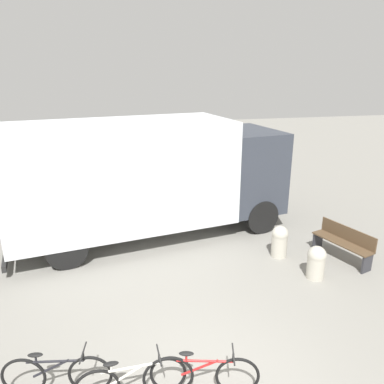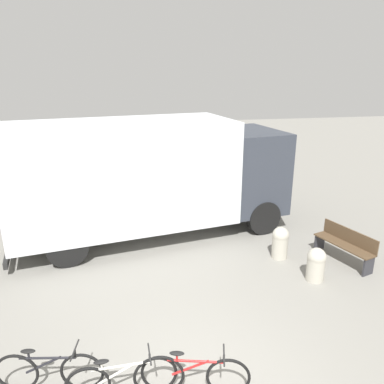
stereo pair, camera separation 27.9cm
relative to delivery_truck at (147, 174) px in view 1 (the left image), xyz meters
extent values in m
cube|color=silver|center=(-0.71, -0.12, 0.07)|extent=(6.33, 3.47, 2.82)
cube|color=#333842|center=(3.08, 0.51, -0.14)|extent=(2.06, 2.67, 2.40)
cube|color=black|center=(-3.72, -0.61, -1.57)|extent=(0.49, 2.39, 0.16)
cylinder|color=black|center=(2.90, 1.60, -1.34)|extent=(1.04, 0.44, 1.01)
cylinder|color=black|center=(3.26, -0.58, -1.34)|extent=(1.04, 0.44, 1.01)
cylinder|color=black|center=(-2.52, 0.71, -1.34)|extent=(1.04, 0.44, 1.01)
cylinder|color=black|center=(-2.16, -1.48, -1.34)|extent=(1.04, 0.44, 1.01)
cube|color=brown|center=(4.60, -2.60, -1.38)|extent=(0.87, 1.65, 0.04)
cube|color=brown|center=(4.77, -2.54, -1.19)|extent=(0.52, 1.54, 0.40)
cube|color=#2D2D33|center=(4.82, -3.32, -1.62)|extent=(0.34, 0.15, 0.45)
cube|color=#2D2D33|center=(4.37, -1.88, -1.62)|extent=(0.34, 0.15, 0.45)
torus|color=black|center=(-2.47, -5.29, -1.51)|extent=(0.66, 0.16, 0.66)
torus|color=black|center=(-1.51, -5.46, -1.51)|extent=(0.66, 0.16, 0.66)
cylinder|color=black|center=(-1.99, -5.38, -1.25)|extent=(0.82, 0.18, 0.04)
cylinder|color=black|center=(-2.06, -5.36, -1.37)|extent=(0.55, 0.13, 0.31)
cylinder|color=black|center=(-2.25, -5.33, -1.20)|extent=(0.03, 0.03, 0.11)
ellipsoid|color=black|center=(-2.25, -5.33, -1.12)|extent=(0.23, 0.13, 0.05)
cylinder|color=black|center=(-1.58, -5.45, -1.18)|extent=(0.03, 0.03, 0.14)
cylinder|color=black|center=(-1.58, -5.45, -1.11)|extent=(0.10, 0.44, 0.02)
torus|color=black|center=(-0.43, -5.74, -1.51)|extent=(0.66, 0.05, 0.66)
cylinder|color=silver|center=(-0.92, -5.75, -1.25)|extent=(0.83, 0.05, 0.04)
cylinder|color=silver|center=(-0.99, -5.75, -1.37)|extent=(0.55, 0.04, 0.31)
cylinder|color=silver|center=(-1.19, -5.75, -1.20)|extent=(0.03, 0.03, 0.11)
ellipsoid|color=black|center=(-1.19, -5.75, -1.12)|extent=(0.22, 0.09, 0.05)
cylinder|color=black|center=(-0.51, -5.74, -1.18)|extent=(0.03, 0.03, 0.14)
cylinder|color=black|center=(-0.51, -5.74, -1.11)|extent=(0.03, 0.44, 0.02)
torus|color=black|center=(-0.33, -5.74, -1.51)|extent=(0.65, 0.21, 0.66)
torus|color=black|center=(0.62, -5.98, -1.51)|extent=(0.65, 0.21, 0.66)
cylinder|color=red|center=(0.14, -5.86, -1.25)|extent=(0.81, 0.24, 0.04)
cylinder|color=red|center=(0.07, -5.84, -1.37)|extent=(0.54, 0.17, 0.31)
cylinder|color=red|center=(-0.12, -5.79, -1.20)|extent=(0.03, 0.03, 0.11)
ellipsoid|color=black|center=(-0.12, -5.79, -1.12)|extent=(0.24, 0.14, 0.05)
cylinder|color=black|center=(0.55, -5.96, -1.18)|extent=(0.03, 0.03, 0.14)
cylinder|color=black|center=(0.55, -5.96, -1.11)|extent=(0.13, 0.43, 0.02)
cylinder|color=#B2AD9E|center=(3.49, -3.26, -1.55)|extent=(0.40, 0.40, 0.59)
sphere|color=#B2AD9E|center=(3.49, -3.26, -1.26)|extent=(0.42, 0.42, 0.42)
cylinder|color=#B2AD9E|center=(3.13, -2.09, -1.53)|extent=(0.40, 0.40, 0.63)
sphere|color=#B2AD9E|center=(3.13, -2.09, -1.22)|extent=(0.42, 0.42, 0.42)
camera|label=1|loc=(-1.02, -10.11, 2.82)|focal=35.00mm
camera|label=2|loc=(-0.75, -10.17, 2.82)|focal=35.00mm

